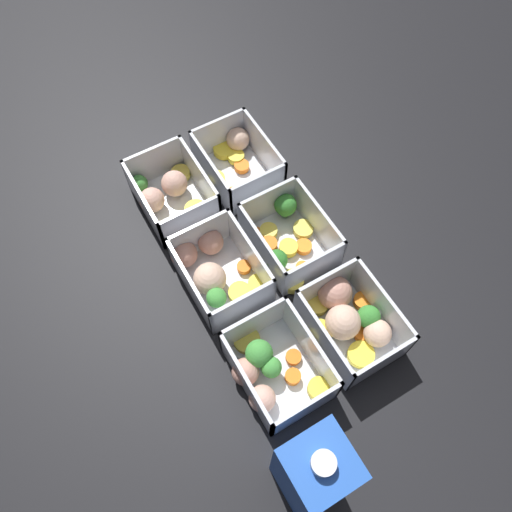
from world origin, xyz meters
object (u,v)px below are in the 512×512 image
container_far_center (214,270)px  container_near_right (236,161)px  container_far_right (170,194)px  container_near_left (348,318)px  container_near_center (287,239)px  juice_carton (312,472)px  container_far_left (270,369)px

container_far_center → container_near_right: bearing=-38.3°
container_near_right → container_far_right: same height
container_near_left → container_near_center: (0.15, 0.01, -0.00)m
container_near_left → container_near_center: bearing=1.9°
container_near_left → container_far_center: size_ratio=0.99×
container_far_center → juice_carton: juice_carton is taller
container_near_center → container_near_left: bearing=-178.1°
container_far_center → juice_carton: size_ratio=0.76×
container_near_left → container_far_right: 0.34m
container_far_right → container_near_left: bearing=-158.6°
container_near_center → container_near_right: size_ratio=1.01×
container_far_right → container_far_center: bearing=179.0°
container_near_center → container_far_left: same height
container_near_right → container_far_center: 0.21m
container_near_left → container_near_center: 0.15m
container_near_left → container_far_left: same height
container_near_left → container_near_center: same height
container_near_center → juice_carton: juice_carton is taller
container_far_left → container_far_right: same height
container_near_center → container_far_left: size_ratio=1.03×
container_near_center → juice_carton: size_ratio=0.75×
container_near_center → container_far_center: same height
container_near_center → container_far_right: bearing=36.0°
container_near_right → container_far_center: size_ratio=0.97×
container_far_right → juice_carton: 0.47m
container_near_center → container_far_right: 0.20m
container_near_left → container_far_left: size_ratio=1.03×
container_far_right → juice_carton: bearing=175.5°
container_near_center → container_far_center: (0.01, 0.12, 0.00)m
container_near_left → container_far_right: bearing=21.4°
container_far_left → container_far_center: bearing=-1.2°
container_near_left → juice_carton: 0.23m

